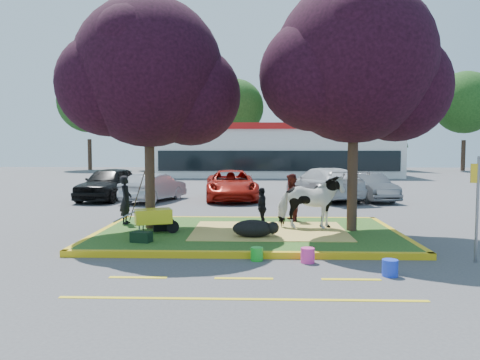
{
  "coord_description": "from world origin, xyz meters",
  "views": [
    {
      "loc": [
        0.22,
        -12.81,
        2.46
      ],
      "look_at": [
        -0.23,
        0.5,
        1.53
      ],
      "focal_mm": 35.0,
      "sensor_mm": 36.0,
      "label": 1
    }
  ],
  "objects_px": {
    "wheelbarrow": "(154,217)",
    "bucket_green": "(257,254)",
    "sign_post": "(478,198)",
    "car_silver": "(154,187)",
    "bucket_pink": "(308,255)",
    "cow": "(310,202)",
    "bucket_blue": "(390,268)",
    "calf": "(253,228)",
    "handler": "(126,200)",
    "car_black": "(109,183)"
  },
  "relations": [
    {
      "from": "wheelbarrow",
      "to": "bucket_green",
      "type": "distance_m",
      "value": 3.69
    },
    {
      "from": "sign_post",
      "to": "car_silver",
      "type": "bearing_deg",
      "value": 135.24
    },
    {
      "from": "sign_post",
      "to": "bucket_pink",
      "type": "xyz_separation_m",
      "value": [
        -3.6,
        -0.16,
        -1.23
      ]
    },
    {
      "from": "cow",
      "to": "bucket_green",
      "type": "xyz_separation_m",
      "value": [
        -1.51,
        -3.16,
        -0.77
      ]
    },
    {
      "from": "sign_post",
      "to": "bucket_blue",
      "type": "relative_size",
      "value": 7.09
    },
    {
      "from": "calf",
      "to": "handler",
      "type": "height_order",
      "value": "handler"
    },
    {
      "from": "bucket_green",
      "to": "bucket_blue",
      "type": "height_order",
      "value": "bucket_blue"
    },
    {
      "from": "bucket_pink",
      "to": "bucket_blue",
      "type": "height_order",
      "value": "same"
    },
    {
      "from": "bucket_green",
      "to": "bucket_pink",
      "type": "height_order",
      "value": "bucket_pink"
    },
    {
      "from": "bucket_blue",
      "to": "car_black",
      "type": "distance_m",
      "value": 15.85
    },
    {
      "from": "bucket_green",
      "to": "cow",
      "type": "bearing_deg",
      "value": 64.41
    },
    {
      "from": "car_silver",
      "to": "sign_post",
      "type": "bearing_deg",
      "value": 148.75
    },
    {
      "from": "wheelbarrow",
      "to": "sign_post",
      "type": "xyz_separation_m",
      "value": [
        7.45,
        -2.39,
        0.79
      ]
    },
    {
      "from": "handler",
      "to": "bucket_green",
      "type": "distance_m",
      "value": 5.6
    },
    {
      "from": "wheelbarrow",
      "to": "sign_post",
      "type": "relative_size",
      "value": 0.75
    },
    {
      "from": "bucket_green",
      "to": "sign_post",
      "type": "bearing_deg",
      "value": 0.11
    },
    {
      "from": "handler",
      "to": "bucket_green",
      "type": "relative_size",
      "value": 4.98
    },
    {
      "from": "bucket_pink",
      "to": "car_silver",
      "type": "distance_m",
      "value": 12.6
    },
    {
      "from": "car_black",
      "to": "car_silver",
      "type": "height_order",
      "value": "car_black"
    },
    {
      "from": "sign_post",
      "to": "bucket_blue",
      "type": "xyz_separation_m",
      "value": [
        -2.14,
        -1.15,
        -1.23
      ]
    },
    {
      "from": "car_black",
      "to": "wheelbarrow",
      "type": "bearing_deg",
      "value": -58.91
    },
    {
      "from": "car_silver",
      "to": "cow",
      "type": "bearing_deg",
      "value": 146.5
    },
    {
      "from": "bucket_blue",
      "to": "calf",
      "type": "bearing_deg",
      "value": 131.15
    },
    {
      "from": "car_black",
      "to": "calf",
      "type": "bearing_deg",
      "value": -48.06
    },
    {
      "from": "sign_post",
      "to": "bucket_green",
      "type": "distance_m",
      "value": 4.84
    },
    {
      "from": "handler",
      "to": "wheelbarrow",
      "type": "bearing_deg",
      "value": -145.54
    },
    {
      "from": "wheelbarrow",
      "to": "bucket_green",
      "type": "height_order",
      "value": "wheelbarrow"
    },
    {
      "from": "calf",
      "to": "car_silver",
      "type": "relative_size",
      "value": 0.27
    },
    {
      "from": "handler",
      "to": "car_black",
      "type": "distance_m",
      "value": 8.23
    },
    {
      "from": "bucket_green",
      "to": "car_silver",
      "type": "xyz_separation_m",
      "value": [
        -4.65,
        11.07,
        0.49
      ]
    },
    {
      "from": "bucket_pink",
      "to": "car_silver",
      "type": "relative_size",
      "value": 0.08
    },
    {
      "from": "bucket_green",
      "to": "bucket_blue",
      "type": "distance_m",
      "value": 2.78
    },
    {
      "from": "sign_post",
      "to": "bucket_green",
      "type": "xyz_separation_m",
      "value": [
        -4.68,
        -0.01,
        -1.24
      ]
    },
    {
      "from": "bucket_blue",
      "to": "car_black",
      "type": "bearing_deg",
      "value": 126.53
    },
    {
      "from": "bucket_pink",
      "to": "car_black",
      "type": "distance_m",
      "value": 14.19
    },
    {
      "from": "sign_post",
      "to": "car_black",
      "type": "bearing_deg",
      "value": 140.1
    },
    {
      "from": "sign_post",
      "to": "bucket_blue",
      "type": "bearing_deg",
      "value": -146.6
    },
    {
      "from": "wheelbarrow",
      "to": "handler",
      "type": "bearing_deg",
      "value": 108.15
    },
    {
      "from": "handler",
      "to": "bucket_blue",
      "type": "xyz_separation_m",
      "value": [
        6.49,
        -5.04,
        -0.72
      ]
    },
    {
      "from": "cow",
      "to": "bucket_pink",
      "type": "height_order",
      "value": "cow"
    },
    {
      "from": "calf",
      "to": "bucket_blue",
      "type": "height_order",
      "value": "calf"
    },
    {
      "from": "handler",
      "to": "sign_post",
      "type": "xyz_separation_m",
      "value": [
        8.63,
        -3.89,
        0.51
      ]
    },
    {
      "from": "calf",
      "to": "handler",
      "type": "xyz_separation_m",
      "value": [
        -3.85,
        2.03,
        0.5
      ]
    },
    {
      "from": "bucket_pink",
      "to": "cow",
      "type": "bearing_deg",
      "value": 82.59
    },
    {
      "from": "cow",
      "to": "car_silver",
      "type": "bearing_deg",
      "value": 40.55
    },
    {
      "from": "wheelbarrow",
      "to": "bucket_green",
      "type": "xyz_separation_m",
      "value": [
        2.78,
        -2.39,
        -0.45
      ]
    },
    {
      "from": "sign_post",
      "to": "bucket_pink",
      "type": "distance_m",
      "value": 3.8
    },
    {
      "from": "wheelbarrow",
      "to": "bucket_green",
      "type": "bearing_deg",
      "value": -60.6
    },
    {
      "from": "cow",
      "to": "car_black",
      "type": "distance_m",
      "value": 11.9
    },
    {
      "from": "calf",
      "to": "car_silver",
      "type": "bearing_deg",
      "value": 111.85
    }
  ]
}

